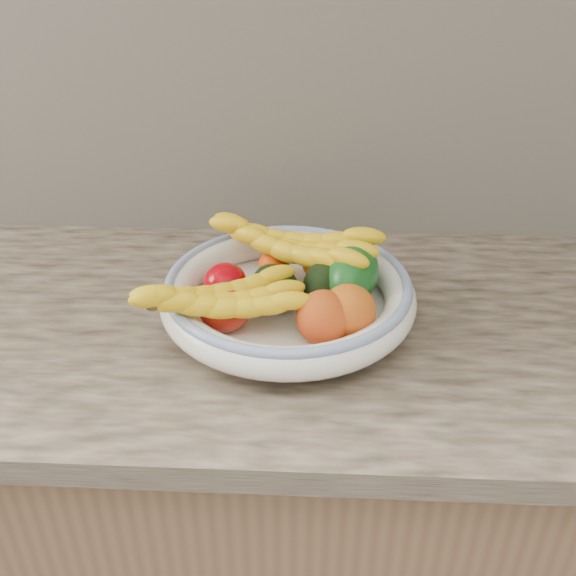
% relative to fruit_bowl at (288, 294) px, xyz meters
% --- Properties ---
extents(kitchen_counter, '(2.44, 0.66, 1.40)m').
position_rel_fruit_bowl_xyz_m(kitchen_counter, '(0.00, 0.03, -0.48)').
color(kitchen_counter, brown).
rests_on(kitchen_counter, ground).
extents(fruit_bowl, '(0.39, 0.39, 0.08)m').
position_rel_fruit_bowl_xyz_m(fruit_bowl, '(0.00, 0.00, 0.00)').
color(fruit_bowl, white).
rests_on(fruit_bowl, kitchen_counter).
extents(clementine_back_left, '(0.06, 0.06, 0.05)m').
position_rel_fruit_bowl_xyz_m(clementine_back_left, '(-0.03, 0.08, 0.01)').
color(clementine_back_left, '#FF5005').
rests_on(clementine_back_left, fruit_bowl).
extents(clementine_back_right, '(0.06, 0.06, 0.05)m').
position_rel_fruit_bowl_xyz_m(clementine_back_right, '(0.04, 0.09, 0.01)').
color(clementine_back_right, '#DC5A04').
rests_on(clementine_back_right, fruit_bowl).
extents(tomato_left, '(0.09, 0.09, 0.06)m').
position_rel_fruit_bowl_xyz_m(tomato_left, '(-0.10, 0.01, 0.01)').
color(tomato_left, '#B1000A').
rests_on(tomato_left, fruit_bowl).
extents(tomato_near_left, '(0.09, 0.09, 0.07)m').
position_rel_fruit_bowl_xyz_m(tomato_near_left, '(-0.09, -0.06, 0.01)').
color(tomato_near_left, red).
rests_on(tomato_near_left, fruit_bowl).
extents(avocado_center, '(0.11, 0.11, 0.06)m').
position_rel_fruit_bowl_xyz_m(avocado_center, '(-0.02, -0.00, 0.02)').
color(avocado_center, black).
rests_on(avocado_center, fruit_bowl).
extents(avocado_right, '(0.12, 0.14, 0.08)m').
position_rel_fruit_bowl_xyz_m(avocado_right, '(0.07, 0.02, 0.02)').
color(avocado_right, black).
rests_on(avocado_right, fruit_bowl).
extents(green_mango, '(0.13, 0.15, 0.11)m').
position_rel_fruit_bowl_xyz_m(green_mango, '(0.10, 0.02, 0.03)').
color(green_mango, '#0E4A14').
rests_on(green_mango, fruit_bowl).
extents(peach_front, '(0.10, 0.10, 0.08)m').
position_rel_fruit_bowl_xyz_m(peach_front, '(0.05, -0.09, 0.02)').
color(peach_front, orange).
rests_on(peach_front, fruit_bowl).
extents(peach_right, '(0.10, 0.10, 0.08)m').
position_rel_fruit_bowl_xyz_m(peach_right, '(0.09, -0.07, 0.02)').
color(peach_right, orange).
rests_on(peach_right, fruit_bowl).
extents(banana_bunch_back, '(0.32, 0.21, 0.09)m').
position_rel_fruit_bowl_xyz_m(banana_bunch_back, '(0.00, 0.07, 0.04)').
color(banana_bunch_back, yellow).
rests_on(banana_bunch_back, fruit_bowl).
extents(banana_bunch_front, '(0.28, 0.18, 0.07)m').
position_rel_fruit_bowl_xyz_m(banana_bunch_front, '(-0.09, -0.08, 0.03)').
color(banana_bunch_front, yellow).
rests_on(banana_bunch_front, fruit_bowl).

